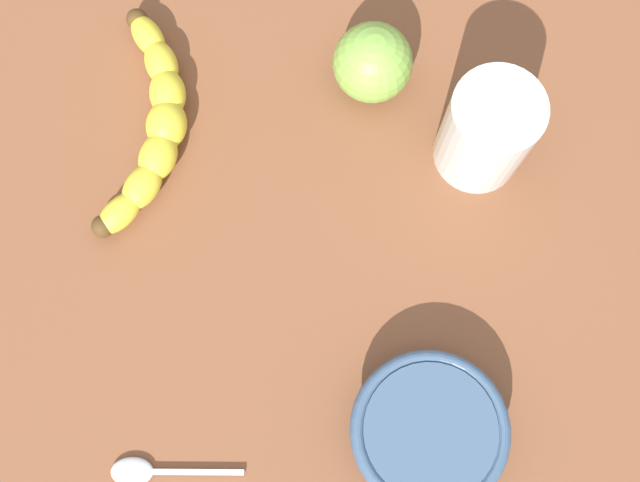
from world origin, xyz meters
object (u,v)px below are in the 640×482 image
object	(u,v)px
green_apple_fruit	(373,63)
teaspoon	(140,472)
banana	(153,124)
ceramic_bowl	(428,431)
smoothie_glass	(487,133)

from	to	relation	value
green_apple_fruit	teaspoon	distance (cm)	41.08
banana	green_apple_fruit	distance (cm)	20.78
green_apple_fruit	ceramic_bowl	bearing A→B (deg)	16.08
smoothie_glass	teaspoon	size ratio (longest dim) A/B	0.93
ceramic_bowl	green_apple_fruit	world-z (taller)	green_apple_fruit
green_apple_fruit	teaspoon	bearing A→B (deg)	-20.16
ceramic_bowl	smoothie_glass	bearing A→B (deg)	176.33
smoothie_glass	teaspoon	distance (cm)	41.30
ceramic_bowl	green_apple_fruit	size ratio (longest dim) A/B	1.78
banana	teaspoon	world-z (taller)	banana
banana	green_apple_fruit	world-z (taller)	green_apple_fruit
smoothie_glass	banana	bearing A→B (deg)	-85.30
ceramic_bowl	teaspoon	size ratio (longest dim) A/B	1.16
ceramic_bowl	banana	bearing A→B (deg)	-129.65
teaspoon	green_apple_fruit	bearing A→B (deg)	-118.63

